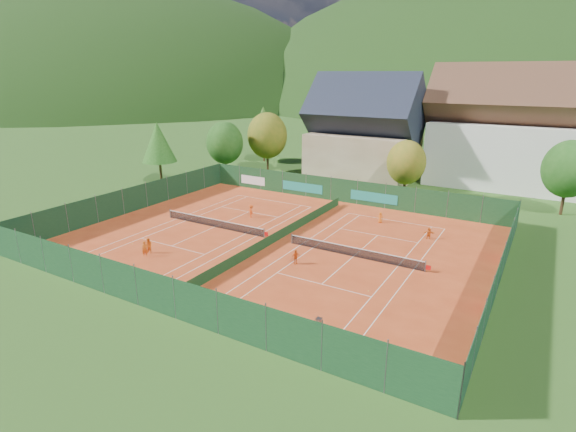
# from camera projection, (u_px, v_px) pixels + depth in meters

# --- Properties ---
(ground) EXTENTS (600.00, 600.00, 0.00)m
(ground) POSITION_uv_depth(u_px,v_px,m) (278.00, 241.00, 44.29)
(ground) COLOR #275019
(ground) RESTS_ON ground
(clay_pad) EXTENTS (40.00, 32.00, 0.01)m
(clay_pad) POSITION_uv_depth(u_px,v_px,m) (278.00, 241.00, 44.28)
(clay_pad) COLOR #B93F1B
(clay_pad) RESTS_ON ground
(court_markings_left) EXTENTS (11.03, 23.83, 0.00)m
(court_markings_left) POSITION_uv_depth(u_px,v_px,m) (214.00, 227.00, 48.14)
(court_markings_left) COLOR white
(court_markings_left) RESTS_ON ground
(court_markings_right) EXTENTS (11.03, 23.83, 0.00)m
(court_markings_right) POSITION_uv_depth(u_px,v_px,m) (353.00, 257.00, 40.42)
(court_markings_right) COLOR white
(court_markings_right) RESTS_ON ground
(tennis_net_left) EXTENTS (13.30, 0.10, 1.02)m
(tennis_net_left) POSITION_uv_depth(u_px,v_px,m) (215.00, 223.00, 47.91)
(tennis_net_left) COLOR #59595B
(tennis_net_left) RESTS_ON ground
(tennis_net_right) EXTENTS (13.30, 0.10, 1.02)m
(tennis_net_right) POSITION_uv_depth(u_px,v_px,m) (355.00, 252.00, 40.19)
(tennis_net_right) COLOR #59595B
(tennis_net_right) RESTS_ON ground
(court_divider) EXTENTS (0.03, 28.80, 1.00)m
(court_divider) POSITION_uv_depth(u_px,v_px,m) (278.00, 236.00, 44.13)
(court_divider) COLOR #153A1B
(court_divider) RESTS_ON ground
(fence_north) EXTENTS (40.00, 0.10, 3.00)m
(fence_north) POSITION_uv_depth(u_px,v_px,m) (340.00, 191.00, 57.18)
(fence_north) COLOR #163C1D
(fence_north) RESTS_ON ground
(fence_south) EXTENTS (40.00, 0.04, 3.00)m
(fence_south) POSITION_uv_depth(u_px,v_px,m) (155.00, 292.00, 30.69)
(fence_south) COLOR #163C1F
(fence_south) RESTS_ON ground
(fence_west) EXTENTS (0.04, 32.00, 3.00)m
(fence_west) POSITION_uv_depth(u_px,v_px,m) (135.00, 198.00, 53.47)
(fence_west) COLOR #12331C
(fence_west) RESTS_ON ground
(fence_east) EXTENTS (0.09, 32.00, 3.00)m
(fence_east) POSITION_uv_depth(u_px,v_px,m) (501.00, 270.00, 34.22)
(fence_east) COLOR #153923
(fence_east) RESTS_ON ground
(chalet) EXTENTS (16.20, 12.00, 16.00)m
(chalet) POSITION_uv_depth(u_px,v_px,m) (364.00, 136.00, 68.33)
(chalet) COLOR #C6B08C
(chalet) RESTS_ON ground
(hotel_block_a) EXTENTS (21.60, 11.00, 17.25)m
(hotel_block_a) POSITION_uv_depth(u_px,v_px,m) (506.00, 135.00, 63.85)
(hotel_block_a) COLOR silver
(hotel_block_a) RESTS_ON ground
(tree_west_front) EXTENTS (5.72, 5.72, 8.69)m
(tree_west_front) POSITION_uv_depth(u_px,v_px,m) (225.00, 143.00, 69.66)
(tree_west_front) COLOR #482B19
(tree_west_front) RESTS_ON ground
(tree_west_mid) EXTENTS (6.44, 6.44, 9.78)m
(tree_west_mid) POSITION_uv_depth(u_px,v_px,m) (267.00, 136.00, 72.45)
(tree_west_mid) COLOR #452F18
(tree_west_mid) RESTS_ON ground
(tree_west_back) EXTENTS (5.60, 5.60, 10.00)m
(tree_west_back) POSITION_uv_depth(u_px,v_px,m) (263.00, 125.00, 81.71)
(tree_west_back) COLOR #483219
(tree_west_back) RESTS_ON ground
(tree_center) EXTENTS (5.01, 5.01, 7.60)m
(tree_center) POSITION_uv_depth(u_px,v_px,m) (406.00, 162.00, 58.00)
(tree_center) COLOR #442C18
(tree_center) RESTS_ON ground
(tree_east_front) EXTENTS (5.72, 5.72, 8.69)m
(tree_east_front) POSITION_uv_depth(u_px,v_px,m) (569.00, 169.00, 50.75)
(tree_east_front) COLOR #462D19
(tree_east_front) RESTS_ON ground
(tree_west_side) EXTENTS (5.04, 5.04, 9.00)m
(tree_west_side) POSITION_uv_depth(u_px,v_px,m) (158.00, 142.00, 65.79)
(tree_west_side) COLOR #4B301B
(tree_west_side) RESTS_ON ground
(mountain_backdrop) EXTENTS (820.00, 530.00, 242.00)m
(mountain_backdrop) POSITION_uv_depth(u_px,v_px,m) (559.00, 184.00, 234.26)
(mountain_backdrop) COLOR black
(mountain_backdrop) RESTS_ON ground
(ball_hopper) EXTENTS (0.34, 0.34, 0.80)m
(ball_hopper) POSITION_uv_depth(u_px,v_px,m) (319.00, 320.00, 29.02)
(ball_hopper) COLOR slate
(ball_hopper) RESTS_ON ground
(loose_ball_0) EXTENTS (0.07, 0.07, 0.07)m
(loose_ball_0) POSITION_uv_depth(u_px,v_px,m) (132.00, 244.00, 43.42)
(loose_ball_0) COLOR #CCD833
(loose_ball_0) RESTS_ON ground
(loose_ball_1) EXTENTS (0.07, 0.07, 0.07)m
(loose_ball_1) POSITION_uv_depth(u_px,v_px,m) (248.00, 295.00, 33.40)
(loose_ball_1) COLOR #CCD833
(loose_ball_1) RESTS_ON ground
(loose_ball_2) EXTENTS (0.07, 0.07, 0.07)m
(loose_ball_2) POSITION_uv_depth(u_px,v_px,m) (303.00, 232.00, 46.63)
(loose_ball_2) COLOR #CCD833
(loose_ball_2) RESTS_ON ground
(loose_ball_3) EXTENTS (0.07, 0.07, 0.07)m
(loose_ball_3) POSITION_uv_depth(u_px,v_px,m) (293.00, 210.00, 54.15)
(loose_ball_3) COLOR #CCD833
(loose_ball_3) RESTS_ON ground
(loose_ball_4) EXTENTS (0.07, 0.07, 0.07)m
(loose_ball_4) POSITION_uv_depth(u_px,v_px,m) (368.00, 291.00, 34.02)
(loose_ball_4) COLOR #CCD833
(loose_ball_4) RESTS_ON ground
(player_left_near) EXTENTS (0.62, 0.61, 1.44)m
(player_left_near) POSITION_uv_depth(u_px,v_px,m) (145.00, 249.00, 40.28)
(player_left_near) COLOR #CA5212
(player_left_near) RESTS_ON ground
(player_left_mid) EXTENTS (0.76, 0.62, 1.46)m
(player_left_mid) POSITION_uv_depth(u_px,v_px,m) (149.00, 246.00, 40.99)
(player_left_mid) COLOR orange
(player_left_mid) RESTS_ON ground
(player_left_far) EXTENTS (1.12, 0.97, 1.50)m
(player_left_far) POSITION_uv_depth(u_px,v_px,m) (251.00, 211.00, 51.15)
(player_left_far) COLOR #E14A14
(player_left_far) RESTS_ON ground
(player_right_near) EXTENTS (0.64, 0.84, 1.33)m
(player_right_near) POSITION_uv_depth(u_px,v_px,m) (296.00, 257.00, 38.67)
(player_right_near) COLOR #D04D12
(player_right_near) RESTS_ON ground
(player_right_far_a) EXTENTS (0.70, 0.62, 1.21)m
(player_right_far_a) POSITION_uv_depth(u_px,v_px,m) (380.00, 217.00, 49.36)
(player_right_far_a) COLOR orange
(player_right_far_a) RESTS_ON ground
(player_right_far_b) EXTENTS (1.15, 0.63, 1.18)m
(player_right_far_b) POSITION_uv_depth(u_px,v_px,m) (429.00, 233.00, 44.56)
(player_right_far_b) COLOR #E35814
(player_right_far_b) RESTS_ON ground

